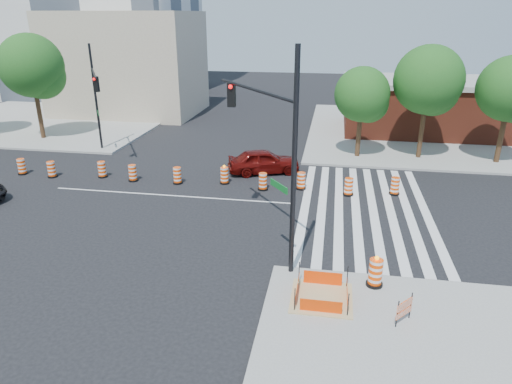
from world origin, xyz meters
TOP-DOWN VIEW (x-y plane):
  - ground at (0.00, 0.00)m, footprint 120.00×120.00m
  - sidewalk_ne at (18.00, 18.00)m, footprint 22.00×22.00m
  - sidewalk_nw at (-18.00, 18.00)m, footprint 22.00×22.00m
  - crosswalk_east at (10.95, 0.00)m, footprint 6.75×13.50m
  - lane_centerline at (0.00, 0.00)m, footprint 14.00×0.12m
  - excavation_pit at (9.00, -9.00)m, footprint 2.20×2.20m
  - brick_storefront at (18.00, 18.00)m, footprint 16.50×8.50m
  - beige_midrise at (-12.00, 22.00)m, footprint 14.00×10.00m
  - red_coupe at (4.71, 4.90)m, footprint 5.00×3.29m
  - signal_pole_se at (6.63, -5.83)m, footprint 4.03×5.35m
  - signal_pole_nw at (-7.54, 6.78)m, footprint 3.05×5.06m
  - pit_drum at (10.93, -7.79)m, footprint 0.64×0.64m
  - barricade at (11.71, -9.91)m, footprint 0.58×0.66m
  - tree_north_b at (-14.61, 10.29)m, footprint 4.95×4.95m
  - tree_north_c at (10.91, 9.44)m, footprint 3.81×3.80m
  - tree_north_d at (15.23, 9.84)m, footprint 4.65×4.65m
  - tree_north_e at (20.40, 9.59)m, footprint 4.30×4.30m
  - median_drum_0 at (-10.71, 1.97)m, footprint 0.60×0.60m
  - median_drum_1 at (-8.47, 1.77)m, footprint 0.60×0.60m
  - median_drum_2 at (-5.30, 2.31)m, footprint 0.60×0.60m
  - median_drum_3 at (-3.08, 1.98)m, footprint 0.60×0.60m
  - median_drum_4 at (-0.19, 2.01)m, footprint 0.60×0.60m
  - median_drum_5 at (2.65, 2.50)m, footprint 0.60×0.60m
  - median_drum_6 at (5.14, 1.83)m, footprint 0.60×0.60m
  - median_drum_7 at (7.36, 2.34)m, footprint 0.60×0.60m
  - median_drum_8 at (10.11, 1.80)m, footprint 0.60×0.60m
  - median_drum_9 at (12.74, 2.38)m, footprint 0.60×0.60m

SIDE VIEW (x-z plane):
  - ground at x=0.00m, z-range 0.00..0.00m
  - lane_centerline at x=0.00m, z-range 0.00..0.01m
  - crosswalk_east at x=10.95m, z-range 0.00..0.01m
  - sidewalk_ne at x=18.00m, z-range 0.00..0.15m
  - sidewalk_nw at x=-18.00m, z-range 0.00..0.15m
  - excavation_pit at x=9.00m, z-range -0.23..0.67m
  - median_drum_0 at x=-10.71m, z-range -0.03..0.99m
  - median_drum_1 at x=-8.47m, z-range -0.03..0.99m
  - median_drum_2 at x=-5.30m, z-range -0.03..0.99m
  - median_drum_3 at x=-3.08m, z-range -0.03..0.99m
  - median_drum_4 at x=-0.19m, z-range -0.03..0.99m
  - median_drum_6 at x=5.14m, z-range -0.03..0.99m
  - median_drum_7 at x=7.36m, z-range -0.03..0.99m
  - median_drum_8 at x=10.11m, z-range -0.03..0.99m
  - median_drum_9 at x=12.74m, z-range -0.03..0.99m
  - median_drum_5 at x=2.65m, z-range -0.10..1.08m
  - pit_drum at x=10.93m, z-range 0.04..1.30m
  - barricade at x=11.71m, z-range 0.20..1.19m
  - red_coupe at x=4.71m, z-range 0.00..1.58m
  - brick_storefront at x=18.00m, z-range 0.02..4.62m
  - tree_north_c at x=10.91m, z-range 1.10..7.56m
  - signal_pole_nw at x=-7.54m, z-range 0.87..8.52m
  - tree_north_e at x=20.40m, z-range 1.25..8.56m
  - beige_midrise at x=-12.00m, z-range 0.00..10.00m
  - signal_pole_se at x=6.63m, z-range 0.97..9.64m
  - tree_north_d at x=15.23m, z-range 1.36..9.27m
  - tree_north_b at x=-14.61m, z-range 1.44..9.86m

